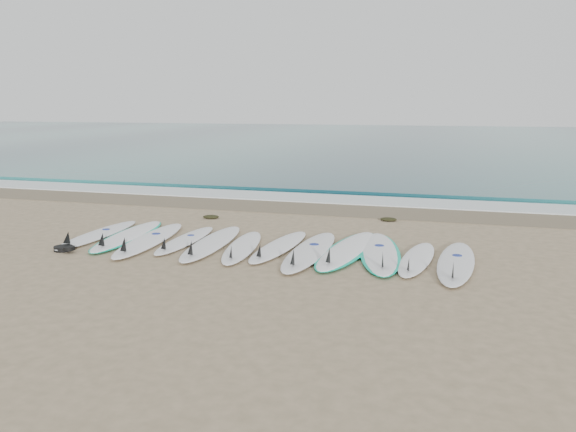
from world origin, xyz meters
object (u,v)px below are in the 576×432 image
(leash_coil, at_px, (65,248))
(surfboard_11, at_px, (456,263))
(surfboard_0, at_px, (97,234))
(surfboard_6, at_px, (278,246))

(leash_coil, bearing_deg, surfboard_11, 7.64)
(surfboard_0, relative_size, surfboard_6, 1.03)
(surfboard_6, bearing_deg, leash_coil, -157.79)
(surfboard_11, bearing_deg, surfboard_0, -177.88)
(surfboard_6, relative_size, leash_coil, 5.48)
(surfboard_0, height_order, surfboard_11, surfboard_11)
(surfboard_6, distance_m, leash_coil, 3.77)
(surfboard_6, height_order, leash_coil, surfboard_6)
(surfboard_6, distance_m, surfboard_11, 3.05)
(surfboard_0, distance_m, surfboard_6, 3.67)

